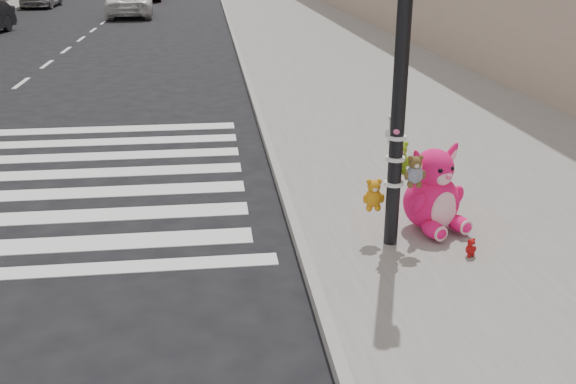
{
  "coord_description": "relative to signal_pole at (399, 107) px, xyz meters",
  "views": [
    {
      "loc": [
        0.56,
        -4.9,
        3.42
      ],
      "look_at": [
        1.4,
        2.03,
        0.75
      ],
      "focal_mm": 40.0,
      "sensor_mm": 36.0,
      "label": 1
    }
  ],
  "objects": [
    {
      "name": "pink_bunny",
      "position": [
        0.6,
        0.31,
        -1.2
      ],
      "size": [
        0.9,
        0.97,
        1.09
      ],
      "rotation": [
        0.0,
        0.0,
        0.37
      ],
      "color": "#FF156B",
      "rests_on": "sidewalk_near"
    },
    {
      "name": "car_white_near",
      "position": [
        -6.06,
        28.83,
        -1.1
      ],
      "size": [
        2.56,
        5.03,
        1.36
      ],
      "primitive_type": "imported",
      "rotation": [
        0.0,
        0.0,
        3.2
      ],
      "color": "silver",
      "rests_on": "ground"
    },
    {
      "name": "sidewalk_near",
      "position": [
        2.39,
        8.18,
        -1.71
      ],
      "size": [
        7.0,
        80.0,
        0.14
      ],
      "primitive_type": "cube",
      "color": "slate",
      "rests_on": "ground"
    },
    {
      "name": "ground",
      "position": [
        -2.61,
        -1.82,
        -1.78
      ],
      "size": [
        120.0,
        120.0,
        0.0
      ],
      "primitive_type": "plane",
      "color": "black",
      "rests_on": "ground"
    },
    {
      "name": "red_teddy",
      "position": [
        0.79,
        -0.49,
        -1.53
      ],
      "size": [
        0.18,
        0.15,
        0.22
      ],
      "primitive_type": null,
      "rotation": [
        0.0,
        0.0,
        0.38
      ],
      "color": "#A21010",
      "rests_on": "sidewalk_near"
    },
    {
      "name": "curb_edge",
      "position": [
        -1.06,
        8.18,
        -1.71
      ],
      "size": [
        0.12,
        80.0,
        0.15
      ],
      "primitive_type": "cube",
      "color": "gray",
      "rests_on": "ground"
    },
    {
      "name": "signal_pole",
      "position": [
        0.0,
        0.0,
        0.0
      ],
      "size": [
        0.68,
        0.49,
        4.0
      ],
      "color": "black",
      "rests_on": "sidewalk_near"
    }
  ]
}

